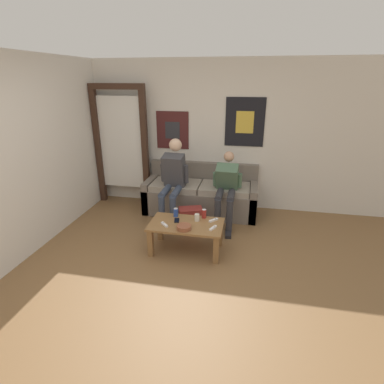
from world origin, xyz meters
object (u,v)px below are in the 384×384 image
drink_can_red (204,214)px  game_controller_far_center (213,220)px  person_seated_adult (173,177)px  pillar_candle (197,217)px  game_controller_near_left (164,224)px  cell_phone (177,220)px  game_controller_near_right (213,228)px  backpack (191,220)px  couch (201,196)px  ceramic_bowl (184,227)px  coffee_table (186,229)px  person_seated_teen (226,186)px  drink_can_blue (176,212)px

drink_can_red → game_controller_far_center: drink_can_red is taller
person_seated_adult → pillar_candle: 1.04m
game_controller_near_left → cell_phone: bearing=51.9°
person_seated_adult → game_controller_near_right: (0.80, -1.03, -0.30)m
person_seated_adult → backpack: person_seated_adult is taller
couch → ceramic_bowl: (0.03, -1.49, 0.15)m
pillar_candle → backpack: bearing=111.0°
person_seated_adult → game_controller_far_center: bearing=-46.1°
person_seated_adult → ceramic_bowl: 1.23m
drink_can_red → game_controller_near_left: bearing=-145.2°
game_controller_near_right → game_controller_far_center: same height
pillar_candle → game_controller_near_left: pillar_candle is taller
coffee_table → game_controller_near_right: 0.39m
coffee_table → drink_can_red: 0.33m
cell_phone → ceramic_bowl: bearing=-55.4°
couch → game_controller_near_left: couch is taller
person_seated_teen → drink_can_blue: person_seated_teen is taller
coffee_table → game_controller_near_left: 0.31m
backpack → drink_can_red: drink_can_red is taller
game_controller_near_right → couch: bearing=105.9°
coffee_table → person_seated_adult: person_seated_adult is taller
drink_can_blue → cell_phone: 0.15m
game_controller_far_center → cell_phone: game_controller_far_center is taller
backpack → game_controller_near_right: bearing=-57.3°
couch → coffee_table: size_ratio=1.96×
person_seated_teen → game_controller_near_right: person_seated_teen is taller
couch → cell_phone: bearing=-95.3°
couch → person_seated_adult: (-0.40, -0.37, 0.43)m
coffee_table → game_controller_far_center: 0.39m
coffee_table → ceramic_bowl: bearing=-87.7°
person_seated_teen → pillar_candle: bearing=-110.5°
couch → pillar_candle: size_ratio=17.39×
pillar_candle → game_controller_near_right: size_ratio=0.76×
game_controller_near_left → person_seated_adult: bearing=98.3°
person_seated_teen → cell_phone: bearing=-123.1°
ceramic_bowl → drink_can_red: (0.20, 0.39, 0.03)m
ceramic_bowl → drink_can_blue: (-0.20, 0.35, 0.03)m
person_seated_teen → game_controller_near_right: size_ratio=7.77×
drink_can_red → game_controller_far_center: bearing=-28.1°
ceramic_bowl → game_controller_near_left: ceramic_bowl is taller
person_seated_teen → cell_phone: 1.10m
drink_can_blue → coffee_table: bearing=-44.2°
couch → game_controller_near_left: size_ratio=15.26×
pillar_candle → couch: bearing=97.2°
coffee_table → game_controller_far_center: game_controller_far_center is taller
person_seated_teen → game_controller_near_left: (-0.71, -1.06, -0.21)m
ceramic_bowl → drink_can_blue: 0.40m
drink_can_blue → drink_can_red: same height
game_controller_near_left → drink_can_red: bearing=34.8°
couch → pillar_candle: 1.23m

